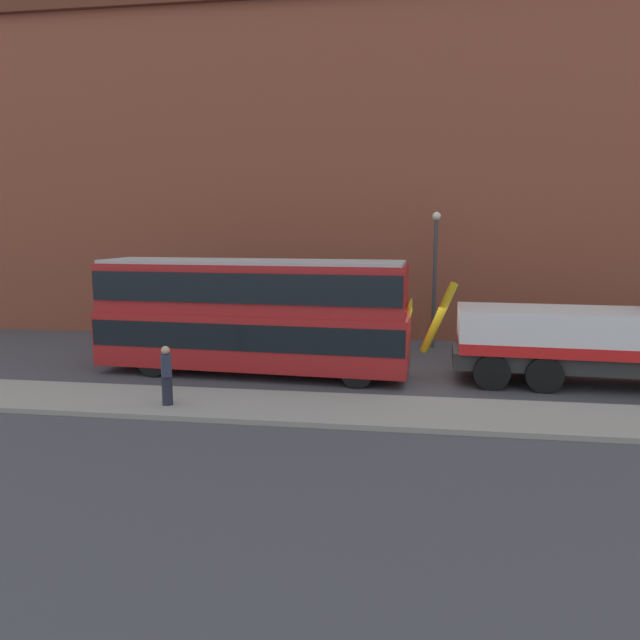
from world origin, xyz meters
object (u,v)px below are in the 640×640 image
object	(u,v)px
pedestrian_onlooker	(167,376)
street_lamp	(435,268)
recovery_tow_truck	(611,334)
double_decker_bus	(252,312)

from	to	relation	value
pedestrian_onlooker	street_lamp	world-z (taller)	street_lamp
recovery_tow_truck	street_lamp	size ratio (longest dim) A/B	1.75
pedestrian_onlooker	street_lamp	bearing A→B (deg)	21.30
double_decker_bus	street_lamp	world-z (taller)	street_lamp
recovery_tow_truck	street_lamp	xyz separation A→B (m)	(-5.36, 5.52, 1.71)
recovery_tow_truck	double_decker_bus	bearing A→B (deg)	-176.70
recovery_tow_truck	double_decker_bus	size ratio (longest dim) A/B	0.92
double_decker_bus	recovery_tow_truck	bearing A→B (deg)	3.30
recovery_tow_truck	pedestrian_onlooker	world-z (taller)	recovery_tow_truck
street_lamp	pedestrian_onlooker	bearing A→B (deg)	-129.05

